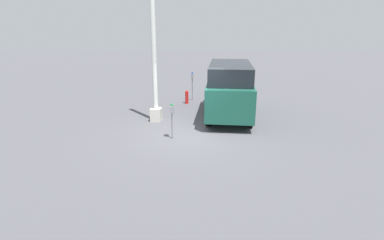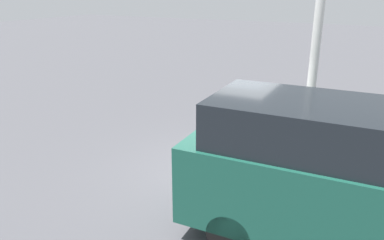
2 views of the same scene
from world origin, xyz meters
name	(u,v)px [view 2 (image 2 of 2)]	position (x,y,z in m)	size (l,w,h in m)	color
ground_plane	(218,174)	(0.00, 0.00, 0.00)	(80.00, 80.00, 0.00)	#4C4C51
parking_meter_near	(208,124)	(-0.47, 0.49, 0.95)	(0.21, 0.12, 1.29)	gray
lamp_post	(315,56)	(1.54, 1.60, 2.49)	(0.44, 0.44, 6.44)	beige
parked_van	(347,178)	(2.67, -1.45, 1.26)	(4.95, 2.01, 2.36)	#195142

